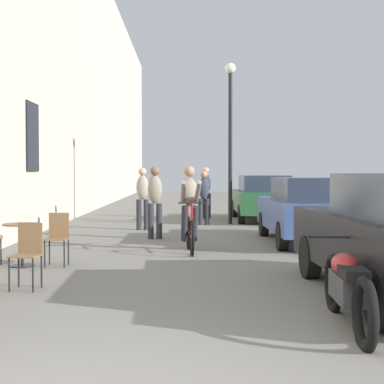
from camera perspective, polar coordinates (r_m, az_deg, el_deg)
building_facade_left at (r=18.31m, az=-13.84°, el=13.98°), size 0.54×68.00×10.84m
cafe_chair_mid_toward_street at (r=8.25m, az=-15.78°, el=-5.54°), size 0.42×0.42×0.89m
cafe_table_far at (r=10.20m, az=-16.27°, el=-4.10°), size 0.64×0.64×0.72m
cafe_chair_far_toward_street at (r=10.14m, az=-13.00°, el=-4.13°), size 0.38×0.38×0.89m
cyclist_on_bicycle at (r=11.65m, az=-0.23°, el=-1.86°), size 0.52×1.76×1.74m
pedestrian_near at (r=13.81m, az=-3.65°, el=-0.60°), size 0.34×0.25×1.72m
pedestrian_mid at (r=16.04m, az=-4.87°, el=-0.28°), size 0.36×0.27×1.71m
pedestrian_far at (r=17.51m, az=1.16°, el=-0.25°), size 0.36×0.27×1.63m
pedestrian_furthest at (r=19.92m, az=1.36°, el=0.24°), size 0.38×0.29×1.76m
street_lamp at (r=17.90m, az=3.77°, el=6.83°), size 0.32×0.32×4.90m
parked_car_second at (r=13.24m, az=11.24°, el=-1.65°), size 1.75×4.13×1.47m
parked_car_third at (r=19.17m, az=6.90°, el=-0.51°), size 1.82×4.19×1.48m
parked_motorcycle at (r=6.23m, az=14.96°, el=-9.01°), size 0.62×2.15×0.92m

